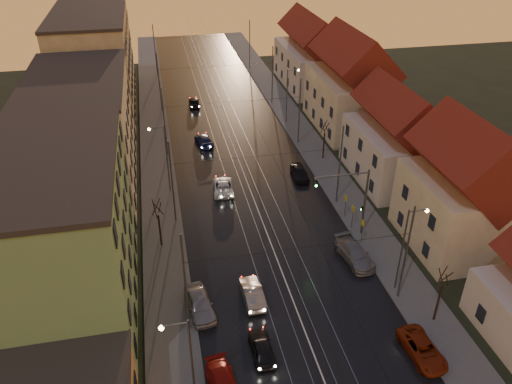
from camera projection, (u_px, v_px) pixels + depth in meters
road at (233, 146)px, 65.74m from camera, size 16.00×120.00×0.04m
sidewalk_left at (156, 152)px, 63.96m from camera, size 4.00×120.00×0.15m
sidewalk_right at (306, 139)px, 67.46m from camera, size 4.00×120.00×0.15m
tram_rail_0 at (217, 147)px, 65.33m from camera, size 0.06×120.00×0.03m
tram_rail_1 at (227, 146)px, 65.58m from camera, size 0.06×120.00×0.03m
tram_rail_2 at (239, 145)px, 65.85m from camera, size 0.06×120.00×0.03m
tram_rail_3 at (249, 144)px, 66.10m from camera, size 0.06×120.00×0.03m
apartment_left_1 at (59, 237)px, 37.55m from camera, size 10.00×18.00×13.00m
apartment_left_2 at (83, 134)px, 54.55m from camera, size 10.00×20.00×12.00m
apartment_left_3 at (96, 62)px, 74.13m from camera, size 10.00×24.00×14.00m
house_right_1 at (463, 193)px, 44.97m from camera, size 8.67×10.20×10.80m
house_right_2 at (398, 141)px, 56.27m from camera, size 9.18×12.24×9.20m
house_right_3 at (351, 87)px, 68.23m from camera, size 9.18×14.28×11.50m
house_right_4 at (311, 56)px, 83.69m from camera, size 9.18×16.32×10.00m
catenary_pole_l_1 at (185, 285)px, 35.96m from camera, size 0.16×0.16×9.00m
catenary_pole_r_1 at (406, 254)px, 38.97m from camera, size 0.16×0.16×9.00m
catenary_pole_l_2 at (172, 183)px, 48.51m from camera, size 0.16×0.16×9.00m
catenary_pole_r_2 at (340, 166)px, 51.52m from camera, size 0.16×0.16×9.00m
catenary_pole_l_3 at (164, 123)px, 61.07m from camera, size 0.16×0.16×9.00m
catenary_pole_r_3 at (299, 112)px, 64.08m from camera, size 0.16×0.16×9.00m
catenary_pole_l_4 at (159, 83)px, 73.63m from camera, size 0.16×0.16×9.00m
catenary_pole_r_4 at (272, 75)px, 76.64m from camera, size 0.16×0.16×9.00m
catenary_pole_l_5 at (155, 50)px, 88.70m from camera, size 0.16×0.16×9.00m
catenary_pole_r_5 at (250, 45)px, 91.71m from camera, size 0.16×0.16×9.00m
street_lamp_0 at (186, 358)px, 29.81m from camera, size 1.75×0.32×8.00m
street_lamp_1 at (407, 242)px, 39.69m from camera, size 1.75×0.32×8.00m
street_lamp_2 at (164, 152)px, 53.25m from camera, size 1.75×0.32×8.00m
street_lamp_3 at (289, 90)px, 69.83m from camera, size 1.75×0.32×8.00m
traffic_light_mast at (356, 195)px, 46.34m from camera, size 5.30×0.32×7.20m
bare_tree_0 at (159, 225)px, 45.93m from camera, size 1.09×1.09×5.11m
bare_tree_1 at (439, 297)px, 37.78m from camera, size 1.09×1.09×5.11m
bare_tree_2 at (324, 141)px, 61.26m from camera, size 1.09×1.09×5.11m
driving_car_0 at (262, 348)px, 35.91m from camera, size 1.55×3.76×1.27m
driving_car_1 at (252, 293)px, 40.70m from camera, size 1.57×4.31×1.41m
driving_car_2 at (223, 186)px, 55.53m from camera, size 2.57×4.82×1.29m
driving_car_3 at (204, 140)px, 65.70m from camera, size 2.42×4.68×1.30m
driving_car_4 at (194, 102)px, 77.48m from camera, size 1.77×4.03×1.35m
parked_left_3 at (199, 304)px, 39.54m from camera, size 2.45×4.83×1.57m
parked_right_0 at (422, 349)px, 35.82m from camera, size 2.36×4.62×1.25m
parked_right_1 at (355, 254)px, 45.06m from camera, size 2.71×5.31×1.47m
parked_right_2 at (300, 173)px, 58.07m from camera, size 1.84×4.22×1.41m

